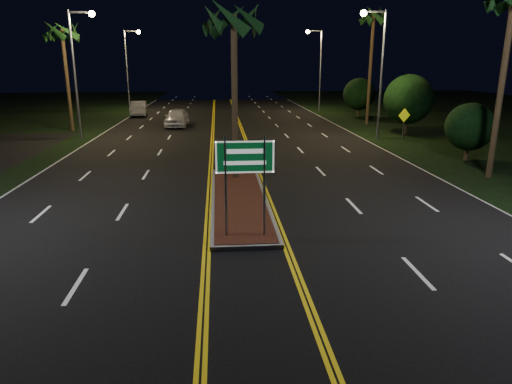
{
  "coord_description": "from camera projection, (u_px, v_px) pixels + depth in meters",
  "views": [
    {
      "loc": [
        -0.8,
        -10.85,
        5.48
      ],
      "look_at": [
        0.25,
        1.68,
        1.9
      ],
      "focal_mm": 32.0,
      "sensor_mm": 36.0,
      "label": 1
    }
  ],
  "objects": [
    {
      "name": "ground",
      "position": [
        252.0,
        279.0,
        11.96
      ],
      "size": [
        120.0,
        120.0,
        0.0
      ],
      "primitive_type": "plane",
      "color": "black",
      "rests_on": "ground"
    },
    {
      "name": "median_island",
      "position": [
        239.0,
        199.0,
        18.65
      ],
      "size": [
        2.25,
        10.25,
        0.17
      ],
      "color": "gray",
      "rests_on": "ground"
    },
    {
      "name": "highway_sign",
      "position": [
        245.0,
        166.0,
        13.99
      ],
      "size": [
        1.8,
        0.08,
        3.2
      ],
      "color": "gray",
      "rests_on": "ground"
    },
    {
      "name": "streetlight_left_mid",
      "position": [
        79.0,
        60.0,
        32.56
      ],
      "size": [
        1.91,
        0.44,
        9.0
      ],
      "color": "gray",
      "rests_on": "ground"
    },
    {
      "name": "streetlight_left_far",
      "position": [
        130.0,
        61.0,
        51.73
      ],
      "size": [
        1.91,
        0.44,
        9.0
      ],
      "color": "gray",
      "rests_on": "ground"
    },
    {
      "name": "streetlight_right_mid",
      "position": [
        377.0,
        60.0,
        32.35
      ],
      "size": [
        1.91,
        0.44,
        9.0
      ],
      "color": "gray",
      "rests_on": "ground"
    },
    {
      "name": "streetlight_right_far",
      "position": [
        317.0,
        61.0,
        51.52
      ],
      "size": [
        1.91,
        0.44,
        9.0
      ],
      "color": "gray",
      "rests_on": "ground"
    },
    {
      "name": "palm_median",
      "position": [
        234.0,
        20.0,
        20.03
      ],
      "size": [
        2.4,
        2.4,
        8.3
      ],
      "color": "#382819",
      "rests_on": "ground"
    },
    {
      "name": "palm_left_far",
      "position": [
        62.0,
        32.0,
        35.65
      ],
      "size": [
        2.4,
        2.4,
        8.8
      ],
      "color": "#382819",
      "rests_on": "ground"
    },
    {
      "name": "palm_right_far",
      "position": [
        374.0,
        18.0,
        39.24
      ],
      "size": [
        2.4,
        2.4,
        10.3
      ],
      "color": "#382819",
      "rests_on": "ground"
    },
    {
      "name": "shrub_near",
      "position": [
        470.0,
        127.0,
        25.93
      ],
      "size": [
        2.7,
        2.7,
        3.3
      ],
      "color": "#382819",
      "rests_on": "ground"
    },
    {
      "name": "shrub_mid",
      "position": [
        408.0,
        99.0,
        35.34
      ],
      "size": [
        3.78,
        3.78,
        4.62
      ],
      "color": "#382819",
      "rests_on": "ground"
    },
    {
      "name": "shrub_far",
      "position": [
        359.0,
        94.0,
        46.93
      ],
      "size": [
        3.24,
        3.24,
        3.96
      ],
      "color": "#382819",
      "rests_on": "ground"
    },
    {
      "name": "car_near",
      "position": [
        177.0,
        116.0,
        40.25
      ],
      "size": [
        2.6,
        5.62,
        1.84
      ],
      "primitive_type": "imported",
      "rotation": [
        0.0,
        0.0,
        -0.04
      ],
      "color": "silver",
      "rests_on": "ground"
    },
    {
      "name": "car_far",
      "position": [
        139.0,
        107.0,
        48.5
      ],
      "size": [
        2.76,
        5.44,
        1.75
      ],
      "primitive_type": "imported",
      "rotation": [
        0.0,
        0.0,
        0.1
      ],
      "color": "silver",
      "rests_on": "ground"
    },
    {
      "name": "warning_sign",
      "position": [
        404.0,
        120.0,
        32.67
      ],
      "size": [
        0.95,
        0.28,
        2.32
      ],
      "rotation": [
        0.0,
        0.0,
        0.26
      ],
      "color": "gray",
      "rests_on": "ground"
    }
  ]
}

